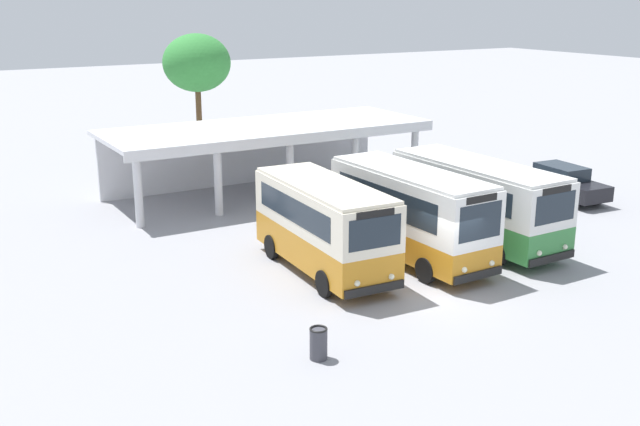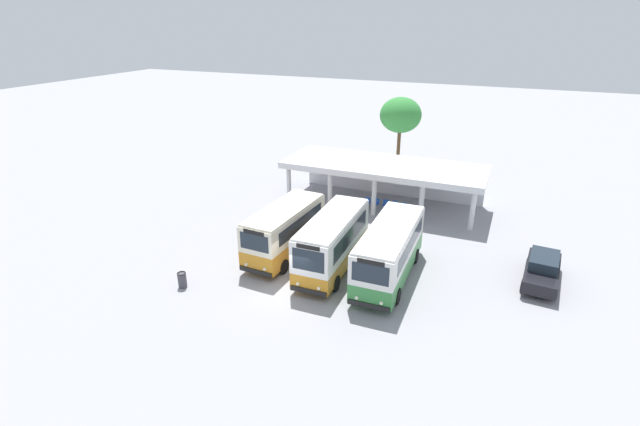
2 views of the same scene
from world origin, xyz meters
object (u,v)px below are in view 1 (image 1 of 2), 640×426
at_px(waiting_chair_middle_seat, 290,186).
at_px(waiting_chair_fifth_seat, 317,183).
at_px(litter_bin_apron, 318,343).
at_px(waiting_chair_end_by_column, 263,191).
at_px(waiting_chair_fourth_seat, 302,184).
at_px(city_bus_second_in_row, 410,211).
at_px(waiting_chair_second_from_end, 277,189).
at_px(city_bus_middle_cream, 476,199).
at_px(parked_car_flank, 563,182).
at_px(city_bus_nearest_orange, 324,223).

height_order(waiting_chair_middle_seat, waiting_chair_fifth_seat, same).
bearing_deg(waiting_chair_middle_seat, litter_bin_apron, -115.53).
relative_size(waiting_chair_end_by_column, waiting_chair_fourth_seat, 1.00).
height_order(waiting_chair_fourth_seat, litter_bin_apron, litter_bin_apron).
xyz_separation_m(city_bus_second_in_row, waiting_chair_second_from_end, (-0.31, 10.12, -1.33)).
distance_m(city_bus_middle_cream, waiting_chair_middle_seat, 10.45).
distance_m(parked_car_flank, waiting_chair_fourth_seat, 12.55).
xyz_separation_m(city_bus_second_in_row, litter_bin_apron, (-6.96, -5.27, -1.40)).
xyz_separation_m(city_bus_nearest_orange, city_bus_second_in_row, (3.40, -0.45, 0.07)).
relative_size(city_bus_nearest_orange, waiting_chair_end_by_column, 8.13).
relative_size(waiting_chair_end_by_column, waiting_chair_second_from_end, 1.00).
distance_m(parked_car_flank, waiting_chair_middle_seat, 13.14).
height_order(city_bus_nearest_orange, waiting_chair_fifth_seat, city_bus_nearest_orange).
bearing_deg(waiting_chair_fifth_seat, city_bus_second_in_row, -100.63).
bearing_deg(waiting_chair_end_by_column, waiting_chair_middle_seat, 3.23).
relative_size(waiting_chair_second_from_end, waiting_chair_fourth_seat, 1.00).
distance_m(waiting_chair_second_from_end, litter_bin_apron, 16.77).
height_order(city_bus_second_in_row, waiting_chair_second_from_end, city_bus_second_in_row).
bearing_deg(waiting_chair_middle_seat, waiting_chair_fifth_seat, -3.46).
height_order(city_bus_second_in_row, waiting_chair_end_by_column, city_bus_second_in_row).
height_order(city_bus_second_in_row, parked_car_flank, city_bus_second_in_row).
bearing_deg(litter_bin_apron, city_bus_nearest_orange, 58.09).
relative_size(city_bus_nearest_orange, litter_bin_apron, 7.77).
bearing_deg(waiting_chair_second_from_end, city_bus_nearest_orange, -107.68).
bearing_deg(waiting_chair_fourth_seat, waiting_chair_end_by_column, -176.73).
height_order(city_bus_nearest_orange, city_bus_second_in_row, city_bus_second_in_row).
relative_size(waiting_chair_fourth_seat, litter_bin_apron, 0.96).
bearing_deg(waiting_chair_middle_seat, waiting_chair_second_from_end, -175.89).
height_order(waiting_chair_end_by_column, waiting_chair_middle_seat, same).
relative_size(parked_car_flank, waiting_chair_middle_seat, 5.44).
xyz_separation_m(city_bus_second_in_row, waiting_chair_middle_seat, (0.42, 10.18, -1.33)).
relative_size(city_bus_second_in_row, waiting_chair_middle_seat, 8.67).
height_order(city_bus_second_in_row, waiting_chair_middle_seat, city_bus_second_in_row).
xyz_separation_m(waiting_chair_fourth_seat, waiting_chair_fifth_seat, (0.74, -0.13, 0.00)).
distance_m(city_bus_nearest_orange, waiting_chair_middle_seat, 10.53).
height_order(city_bus_middle_cream, parked_car_flank, city_bus_middle_cream).
bearing_deg(waiting_chair_second_from_end, waiting_chair_middle_seat, 4.11).
relative_size(waiting_chair_middle_seat, litter_bin_apron, 0.96).
bearing_deg(city_bus_second_in_row, litter_bin_apron, -142.85).
distance_m(waiting_chair_end_by_column, waiting_chair_fifth_seat, 2.94).
height_order(waiting_chair_fifth_seat, litter_bin_apron, litter_bin_apron).
bearing_deg(waiting_chair_fourth_seat, waiting_chair_middle_seat, -176.66).
distance_m(waiting_chair_fourth_seat, waiting_chair_fifth_seat, 0.75).
xyz_separation_m(waiting_chair_middle_seat, waiting_chair_fourth_seat, (0.74, 0.04, 0.00)).
bearing_deg(waiting_chair_fifth_seat, waiting_chair_fourth_seat, 169.85).
xyz_separation_m(waiting_chair_middle_seat, waiting_chair_fifth_seat, (1.47, -0.09, 0.00)).
bearing_deg(city_bus_second_in_row, city_bus_nearest_orange, 172.50).
bearing_deg(city_bus_middle_cream, city_bus_second_in_row, -175.95).
bearing_deg(waiting_chair_end_by_column, city_bus_nearest_orange, -103.68).
relative_size(waiting_chair_middle_seat, waiting_chair_fourth_seat, 1.00).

